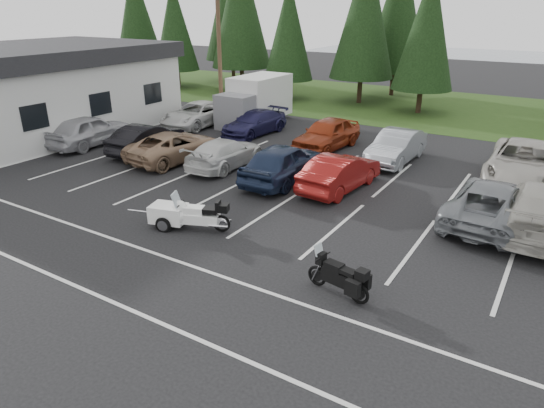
{
  "coord_description": "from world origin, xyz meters",
  "views": [
    {
      "loc": [
        9.25,
        -12.78,
        7.09
      ],
      "look_at": [
        1.61,
        -0.5,
        1.11
      ],
      "focal_mm": 32.0,
      "sensor_mm": 36.0,
      "label": 1
    }
  ],
  "objects": [
    {
      "name": "grass_strip",
      "position": [
        0.0,
        24.0,
        0.01
      ],
      "size": [
        80.0,
        16.0,
        0.01
      ],
      "primitive_type": "cube",
      "color": "#213D13",
      "rests_on": "ground"
    },
    {
      "name": "car_near_6",
      "position": [
        7.55,
        4.34,
        0.75
      ],
      "size": [
        2.78,
        5.54,
        1.5
      ],
      "primitive_type": "imported",
      "rotation": [
        0.0,
        0.0,
        3.09
      ],
      "color": "slate",
      "rests_on": "ground"
    },
    {
      "name": "car_near_0",
      "position": [
        -12.59,
        3.7,
        0.83
      ],
      "size": [
        2.34,
        5.03,
        1.66
      ],
      "primitive_type": "imported",
      "rotation": [
        0.0,
        0.0,
        3.22
      ],
      "color": "#ACACB1",
      "rests_on": "ground"
    },
    {
      "name": "building",
      "position": [
        -18.0,
        4.0,
        2.45
      ],
      "size": [
        10.6,
        15.6,
        4.9
      ],
      "primitive_type": null,
      "color": "silver",
      "rests_on": "ground"
    },
    {
      "name": "conifer_3",
      "position": [
        -10.5,
        21.4,
        5.27
      ],
      "size": [
        3.87,
        3.87,
        9.02
      ],
      "color": "#332316",
      "rests_on": "ground"
    },
    {
      "name": "cargo_trailer",
      "position": [
        -1.76,
        -1.78,
        0.4
      ],
      "size": [
        1.93,
        1.42,
        0.8
      ],
      "primitive_type": null,
      "rotation": [
        0.0,
        0.0,
        0.28
      ],
      "color": "white",
      "rests_on": "ground"
    },
    {
      "name": "car_near_5",
      "position": [
        1.7,
        4.62,
        0.74
      ],
      "size": [
        1.94,
        4.59,
        1.47
      ],
      "primitive_type": "imported",
      "rotation": [
        0.0,
        0.0,
        3.06
      ],
      "color": "maroon",
      "rests_on": "ground"
    },
    {
      "name": "car_near_4",
      "position": [
        -0.81,
        4.27,
        0.84
      ],
      "size": [
        2.12,
        4.96,
        1.67
      ],
      "primitive_type": "imported",
      "rotation": [
        0.0,
        0.0,
        3.17
      ],
      "color": "#18223C",
      "rests_on": "ground"
    },
    {
      "name": "touring_motorcycle",
      "position": [
        -0.69,
        -1.48,
        0.67
      ],
      "size": [
        2.51,
        1.59,
        1.33
      ],
      "primitive_type": null,
      "rotation": [
        0.0,
        0.0,
        0.38
      ],
      "color": "white",
      "rests_on": "ground"
    },
    {
      "name": "conifer_5",
      "position": [
        0.0,
        21.6,
        5.63
      ],
      "size": [
        4.14,
        4.14,
        9.63
      ],
      "color": "#332316",
      "rests_on": "ground"
    },
    {
      "name": "conifer_2",
      "position": [
        -16.0,
        22.8,
        6.95
      ],
      "size": [
        5.1,
        5.1,
        11.89
      ],
      "color": "#332316",
      "rests_on": "ground"
    },
    {
      "name": "car_far_4",
      "position": [
        7.92,
        9.72,
        0.83
      ],
      "size": [
        2.92,
        6.06,
        1.67
      ],
      "primitive_type": "imported",
      "rotation": [
        0.0,
        0.0,
        0.03
      ],
      "color": "#ABA79D",
      "rests_on": "ground"
    },
    {
      "name": "adventure_motorcycle",
      "position": [
        4.93,
        -2.59,
        0.64
      ],
      "size": [
        2.2,
        1.08,
        1.28
      ],
      "primitive_type": null,
      "rotation": [
        0.0,
        0.0,
        -0.17
      ],
      "color": "black",
      "rests_on": "ground"
    },
    {
      "name": "conifer_back_b",
      "position": [
        -4.0,
        27.5,
        6.77
      ],
      "size": [
        4.97,
        4.97,
        11.58
      ],
      "color": "#332316",
      "rests_on": "ground"
    },
    {
      "name": "car_far_3",
      "position": [
        2.4,
        9.53,
        0.75
      ],
      "size": [
        1.74,
        4.61,
        1.5
      ],
      "primitive_type": "imported",
      "rotation": [
        0.0,
        0.0,
        -0.03
      ],
      "color": "gray",
      "rests_on": "ground"
    },
    {
      "name": "car_near_2",
      "position": [
        -6.82,
        4.11,
        0.7
      ],
      "size": [
        2.78,
        5.25,
        1.41
      ],
      "primitive_type": "imported",
      "rotation": [
        0.0,
        0.0,
        3.05
      ],
      "color": "#927155",
      "rests_on": "ground"
    },
    {
      "name": "car_far_1",
      "position": [
        -6.4,
        10.43,
        0.67
      ],
      "size": [
        2.3,
        4.8,
        1.35
      ],
      "primitive_type": "imported",
      "rotation": [
        0.0,
        0.0,
        -0.09
      ],
      "color": "#1B1A41",
      "rests_on": "ground"
    },
    {
      "name": "conifer_1",
      "position": [
        -22.0,
        21.2,
        5.39
      ],
      "size": [
        3.96,
        3.96,
        9.22
      ],
      "color": "#332316",
      "rests_on": "ground"
    },
    {
      "name": "box_truck",
      "position": [
        -8.0,
        12.5,
        1.45
      ],
      "size": [
        2.4,
        5.6,
        2.9
      ],
      "primitive_type": null,
      "color": "silver",
      "rests_on": "ground"
    },
    {
      "name": "stall_markings",
      "position": [
        0.0,
        2.0,
        0.0
      ],
      "size": [
        32.0,
        16.0,
        0.01
      ],
      "primitive_type": "cube",
      "color": "silver",
      "rests_on": "ground"
    },
    {
      "name": "conifer_0",
      "position": [
        -28.0,
        22.5,
        6.23
      ],
      "size": [
        4.58,
        4.58,
        10.66
      ],
      "color": "#332316",
      "rests_on": "ground"
    },
    {
      "name": "car_near_1",
      "position": [
        -8.93,
        4.31,
        0.74
      ],
      "size": [
        1.84,
        4.57,
        1.48
      ],
      "primitive_type": "imported",
      "rotation": [
        0.0,
        0.0,
        3.2
      ],
      "color": "black",
      "rests_on": "ground"
    },
    {
      "name": "conifer_back_a",
      "position": [
        -20.0,
        27.0,
        7.19
      ],
      "size": [
        5.28,
        5.28,
        12.3
      ],
      "color": "#332316",
      "rests_on": "ground"
    },
    {
      "name": "car_far_2",
      "position": [
        -1.43,
        9.82,
        0.81
      ],
      "size": [
        2.23,
        4.87,
        1.62
      ],
      "primitive_type": "imported",
      "rotation": [
        0.0,
        0.0,
        -0.07
      ],
      "color": "maroon",
      "rests_on": "ground"
    },
    {
      "name": "ground",
      "position": [
        0.0,
        0.0,
        0.0
      ],
      "size": [
        120.0,
        120.0,
        0.0
      ],
      "primitive_type": "plane",
      "color": "black",
      "rests_on": "ground"
    },
    {
      "name": "conifer_4",
      "position": [
        -5.0,
        22.9,
        6.53
      ],
      "size": [
        4.8,
        4.8,
        11.17
      ],
      "color": "#332316",
      "rests_on": "ground"
    },
    {
      "name": "car_near_3",
      "position": [
        -4.11,
        4.56,
        0.67
      ],
      "size": [
        1.98,
        4.64,
        1.33
      ],
      "primitive_type": "imported",
      "rotation": [
        0.0,
        0.0,
        3.17
      ],
      "color": "silver",
      "rests_on": "ground"
    },
    {
      "name": "lake_water",
      "position": [
        4.0,
        55.0,
        0.0
      ],
      "size": [
        70.0,
        50.0,
        0.02
      ],
      "primitive_type": "cube",
      "color": "gray",
      "rests_on": "ground"
    },
    {
      "name": "utility_pole",
      "position": [
        -10.0,
        12.0,
        4.7
      ],
      "size": [
        1.6,
        0.26,
        9.0
      ],
      "color": "#473321",
      "rests_on": "ground"
    },
    {
      "name": "car_far_0",
      "position": [
        -10.59,
        10.29,
        0.73
      ],
      "size": [
        2.45,
        5.28,
        1.46
      ],
      "primitive_type": "imported",
      "rotation": [
        0.0,
        0.0,
        -0.0
      ],
      "color": "silver",
      "rests_on": "ground"
    },
    {
      "name": "car_near_7",
      "position": [
        9.11,
        4.53,
        0.84
      ],
      "size": [
        2.47,
        5.83,
        1.68
      ],
      "primitive_type": "imported",
      "rotation": [
        0.0,
        0.0,
        3.16
      ],
      "color": "#A29F95",
      "rests_on": "ground"
    }
  ]
}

